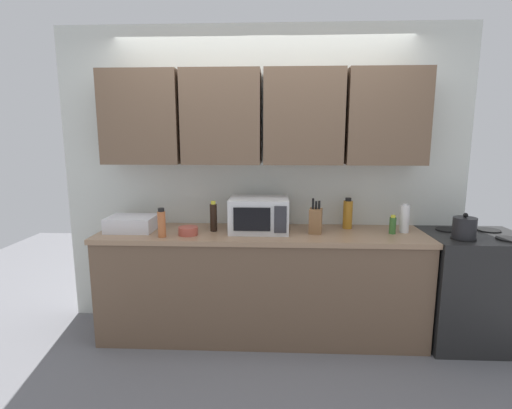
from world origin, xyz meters
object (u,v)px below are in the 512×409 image
(kettle, at_px, (464,228))
(bowl_ceramic_small, at_px, (188,231))
(dish_rack, at_px, (132,223))
(bottle_white_jar, at_px, (404,219))
(bottle_amber_vinegar, at_px, (348,214))
(bottle_green_oil, at_px, (393,225))
(stove_range, at_px, (471,288))
(microwave, at_px, (259,215))
(bottle_soy_dark, at_px, (213,217))
(bottle_spice_jar, at_px, (162,223))
(knife_block, at_px, (316,221))

(kettle, relative_size, bowl_ceramic_small, 1.25)
(dish_rack, bearing_deg, bottle_white_jar, 1.01)
(bottle_amber_vinegar, distance_m, bottle_green_oil, 0.37)
(stove_range, relative_size, bottle_amber_vinegar, 3.45)
(microwave, bearing_deg, bottle_green_oil, -1.76)
(microwave, relative_size, bowl_ceramic_small, 3.09)
(dish_rack, relative_size, bottle_amber_vinegar, 1.44)
(microwave, relative_size, dish_rack, 1.26)
(kettle, bearing_deg, bowl_ceramic_small, 178.99)
(bottle_amber_vinegar, height_order, bottle_soy_dark, bottle_amber_vinegar)
(stove_range, relative_size, kettle, 4.69)
(microwave, bearing_deg, bottle_spice_jar, -163.75)
(kettle, bearing_deg, bottle_green_oil, 163.13)
(kettle, relative_size, knife_block, 0.67)
(stove_range, relative_size, knife_block, 3.17)
(bottle_green_oil, bearing_deg, bottle_white_jar, 25.21)
(bottle_white_jar, distance_m, bowl_ceramic_small, 1.76)
(bottle_soy_dark, bearing_deg, stove_range, -0.86)
(kettle, distance_m, bottle_soy_dark, 1.96)
(bottle_amber_vinegar, bearing_deg, bottle_spice_jar, -166.62)
(knife_block, distance_m, bottle_spice_jar, 1.22)
(bottle_green_oil, bearing_deg, bowl_ceramic_small, -176.10)
(bottle_green_oil, xyz_separation_m, bottle_soy_dark, (-1.46, 0.02, 0.05))
(microwave, bearing_deg, bottle_white_jar, 0.83)
(dish_rack, bearing_deg, knife_block, -0.60)
(bottle_amber_vinegar, height_order, bottle_white_jar, bottle_amber_vinegar)
(bottle_soy_dark, bearing_deg, bowl_ceramic_small, -143.95)
(bottle_soy_dark, height_order, bowl_ceramic_small, bottle_soy_dark)
(dish_rack, relative_size, bowl_ceramic_small, 2.45)
(microwave, distance_m, dish_rack, 1.06)
(dish_rack, xyz_separation_m, knife_block, (1.52, -0.02, 0.04))
(dish_rack, relative_size, bottle_green_oil, 2.48)
(stove_range, bearing_deg, knife_block, 179.82)
(kettle, distance_m, microwave, 1.58)
(bottle_green_oil, bearing_deg, dish_rack, 179.71)
(bottle_green_oil, bearing_deg, stove_range, -0.80)
(bottle_soy_dark, bearing_deg, kettle, -5.04)
(kettle, bearing_deg, dish_rack, 176.52)
(knife_block, bearing_deg, microwave, 175.23)
(kettle, relative_size, bottle_green_oil, 1.27)
(bottle_spice_jar, bearing_deg, bowl_ceramic_small, 21.22)
(kettle, bearing_deg, bottle_spice_jar, -179.11)
(bottle_amber_vinegar, relative_size, bowl_ceramic_small, 1.70)
(bottle_amber_vinegar, distance_m, bottle_white_jar, 0.45)
(stove_range, xyz_separation_m, bottle_green_oil, (-0.66, 0.01, 0.52))
(bottle_amber_vinegar, distance_m, bottle_soy_dark, 1.14)
(bottle_white_jar, xyz_separation_m, bottle_spice_jar, (-1.94, -0.24, -0.00))
(knife_block, bearing_deg, kettle, -7.39)
(stove_range, bearing_deg, bottle_soy_dark, 179.14)
(knife_block, height_order, bottle_white_jar, knife_block)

